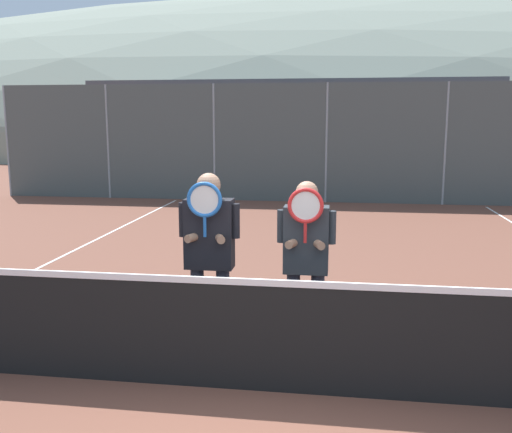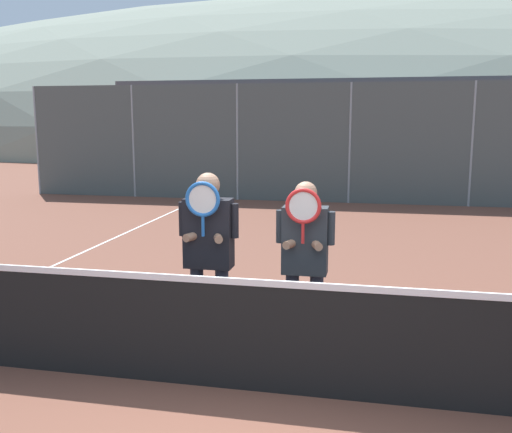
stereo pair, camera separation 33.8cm
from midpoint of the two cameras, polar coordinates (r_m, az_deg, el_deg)
name	(u,v)px [view 2 (the right image)]	position (r m, az deg, el deg)	size (l,w,h in m)	color
ground_plane	(283,393)	(5.03, 4.72, -17.25)	(120.00, 120.00, 0.00)	brown
hill_distant	(370,140)	(64.20, 11.45, 7.50)	(139.02, 77.23, 27.03)	gray
clubhouse_building	(319,128)	(24.90, 6.76, 8.83)	(16.10, 5.50, 3.79)	tan
fence_back	(350,143)	(15.78, 9.98, 7.21)	(18.89, 0.06, 3.25)	gray
tennis_net	(283,336)	(4.82, 4.80, -11.88)	(11.31, 0.09, 1.08)	gray
court_line_left_sideline	(37,273)	(9.11, -20.03, -5.32)	(0.05, 16.00, 0.01)	white
player_leftmost	(209,245)	(5.52, -3.02, -2.89)	(0.60, 0.34, 1.77)	#232838
player_center_left	(305,253)	(5.47, 6.67, -3.68)	(0.56, 0.34, 1.70)	#232838
car_far_left	(200,160)	(19.63, -5.08, 5.63)	(4.02, 2.01, 1.73)	silver
car_left_of_center	(348,161)	(18.97, 9.69, 5.47)	(4.74, 2.00, 1.79)	#B2B7BC
car_center	(512,164)	(19.36, 24.69, 4.83)	(4.07, 2.03, 1.82)	silver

